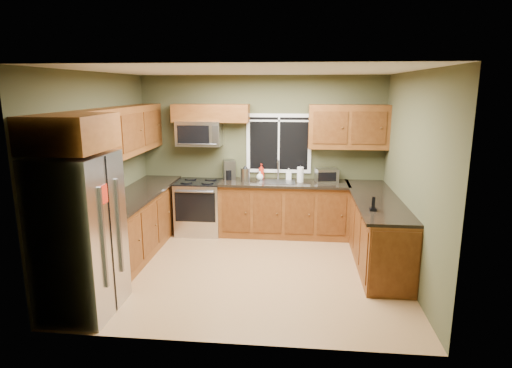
% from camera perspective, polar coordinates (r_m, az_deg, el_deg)
% --- Properties ---
extents(floor, '(4.20, 4.20, 0.00)m').
position_cam_1_polar(floor, '(6.12, -0.81, -11.28)').
color(floor, '#986D43').
rests_on(floor, ground).
extents(ceiling, '(4.20, 4.20, 0.00)m').
position_cam_1_polar(ceiling, '(5.60, -0.90, 14.88)').
color(ceiling, white).
rests_on(ceiling, back_wall).
extents(back_wall, '(4.20, 0.00, 4.20)m').
position_cam_1_polar(back_wall, '(7.47, 0.74, 3.94)').
color(back_wall, '#44452A').
rests_on(back_wall, ground).
extents(front_wall, '(4.20, 0.00, 4.20)m').
position_cam_1_polar(front_wall, '(3.98, -3.85, -3.95)').
color(front_wall, '#44452A').
rests_on(front_wall, ground).
extents(left_wall, '(0.00, 3.60, 3.60)m').
position_cam_1_polar(left_wall, '(6.30, -20.20, 1.51)').
color(left_wall, '#44452A').
rests_on(left_wall, ground).
extents(right_wall, '(0.00, 3.60, 3.60)m').
position_cam_1_polar(right_wall, '(5.85, 20.03, 0.72)').
color(right_wall, '#44452A').
rests_on(right_wall, ground).
extents(window, '(1.12, 0.03, 1.02)m').
position_cam_1_polar(window, '(7.40, 3.06, 5.43)').
color(window, white).
rests_on(window, back_wall).
extents(base_cabinets_left, '(0.60, 2.65, 0.90)m').
position_cam_1_polar(base_cabinets_left, '(6.82, -15.62, -5.17)').
color(base_cabinets_left, brown).
rests_on(base_cabinets_left, ground).
extents(countertop_left, '(0.65, 2.65, 0.04)m').
position_cam_1_polar(countertop_left, '(6.68, -15.65, -1.34)').
color(countertop_left, black).
rests_on(countertop_left, base_cabinets_left).
extents(base_cabinets_back, '(2.17, 0.60, 0.90)m').
position_cam_1_polar(base_cabinets_back, '(7.35, 3.74, -3.43)').
color(base_cabinets_back, brown).
rests_on(base_cabinets_back, ground).
extents(countertop_back, '(2.17, 0.65, 0.04)m').
position_cam_1_polar(countertop_back, '(7.21, 3.79, 0.11)').
color(countertop_back, black).
rests_on(countertop_back, base_cabinets_back).
extents(base_cabinets_peninsula, '(0.60, 2.52, 0.90)m').
position_cam_1_polar(base_cabinets_peninsula, '(6.53, 15.73, -5.97)').
color(base_cabinets_peninsula, brown).
rests_on(base_cabinets_peninsula, ground).
extents(countertop_peninsula, '(0.65, 2.50, 0.04)m').
position_cam_1_polar(countertop_peninsula, '(6.40, 15.75, -1.96)').
color(countertop_peninsula, black).
rests_on(countertop_peninsula, base_cabinets_peninsula).
extents(upper_cabinets_left, '(0.33, 2.65, 0.72)m').
position_cam_1_polar(upper_cabinets_left, '(6.59, -17.45, 6.66)').
color(upper_cabinets_left, brown).
rests_on(upper_cabinets_left, left_wall).
extents(upper_cabinets_back_left, '(1.30, 0.33, 0.30)m').
position_cam_1_polar(upper_cabinets_back_left, '(7.36, -6.06, 9.38)').
color(upper_cabinets_back_left, brown).
rests_on(upper_cabinets_back_left, back_wall).
extents(upper_cabinets_back_right, '(1.30, 0.33, 0.72)m').
position_cam_1_polar(upper_cabinets_back_right, '(7.26, 12.21, 7.46)').
color(upper_cabinets_back_right, brown).
rests_on(upper_cabinets_back_right, back_wall).
extents(upper_cabinet_over_fridge, '(0.72, 0.90, 0.38)m').
position_cam_1_polar(upper_cabinet_over_fridge, '(4.90, -23.56, 6.29)').
color(upper_cabinet_over_fridge, brown).
rests_on(upper_cabinet_over_fridge, left_wall).
extents(refrigerator, '(0.74, 0.90, 1.80)m').
position_cam_1_polar(refrigerator, '(5.13, -22.44, -6.32)').
color(refrigerator, '#B7B7BC').
rests_on(refrigerator, ground).
extents(range, '(0.76, 0.69, 0.94)m').
position_cam_1_polar(range, '(7.50, -7.53, -3.02)').
color(range, '#B7B7BC').
rests_on(range, ground).
extents(microwave, '(0.76, 0.41, 0.42)m').
position_cam_1_polar(microwave, '(7.40, -7.57, 6.71)').
color(microwave, '#B7B7BC').
rests_on(microwave, back_wall).
extents(sink, '(0.60, 0.42, 0.36)m').
position_cam_1_polar(sink, '(7.22, 2.89, 0.41)').
color(sink, slate).
rests_on(sink, countertop_back).
extents(toaster_oven, '(0.40, 0.34, 0.22)m').
position_cam_1_polar(toaster_oven, '(7.28, 9.40, 1.16)').
color(toaster_oven, '#B7B7BC').
rests_on(toaster_oven, countertop_back).
extents(coffee_maker, '(0.25, 0.30, 0.32)m').
position_cam_1_polar(coffee_maker, '(7.42, -3.60, 1.84)').
color(coffee_maker, slate).
rests_on(coffee_maker, countertop_back).
extents(kettle, '(0.19, 0.19, 0.28)m').
position_cam_1_polar(kettle, '(7.19, -1.44, 1.32)').
color(kettle, '#B7B7BC').
rests_on(kettle, countertop_back).
extents(paper_towel_roll, '(0.13, 0.13, 0.28)m').
position_cam_1_polar(paper_towel_roll, '(7.21, 5.93, 1.27)').
color(paper_towel_roll, white).
rests_on(paper_towel_roll, countertop_back).
extents(soap_bottle_a, '(0.13, 0.13, 0.26)m').
position_cam_1_polar(soap_bottle_a, '(7.42, 0.71, 1.70)').
color(soap_bottle_a, red).
rests_on(soap_bottle_a, countertop_back).
extents(soap_bottle_b, '(0.10, 0.10, 0.19)m').
position_cam_1_polar(soap_bottle_b, '(7.40, 4.37, 1.35)').
color(soap_bottle_b, white).
rests_on(soap_bottle_b, countertop_back).
extents(soap_bottle_c, '(0.14, 0.14, 0.15)m').
position_cam_1_polar(soap_bottle_c, '(7.34, 0.52, 1.13)').
color(soap_bottle_c, white).
rests_on(soap_bottle_c, countertop_back).
extents(cordless_phone, '(0.08, 0.08, 0.18)m').
position_cam_1_polar(cordless_phone, '(5.71, 15.34, -2.91)').
color(cordless_phone, black).
rests_on(cordless_phone, countertop_peninsula).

